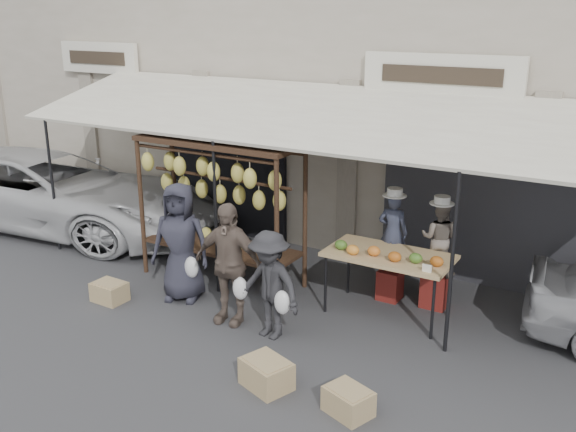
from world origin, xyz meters
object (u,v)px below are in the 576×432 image
object	(u,v)px
customer_left	(181,242)
crate_near_b	(348,402)
crate_near_a	(267,374)
crate_far	(110,292)
van	(42,172)
produce_table	(388,257)
customer_mid	(228,263)
vendor_right	(439,238)
banana_rack	(218,184)
customer_right	(270,285)
vendor_left	(393,233)

from	to	relation	value
customer_left	crate_near_b	bearing A→B (deg)	-41.05
crate_near_a	crate_far	bearing A→B (deg)	167.16
crate_near_b	van	size ratio (longest dim) A/B	0.09
produce_table	customer_mid	size ratio (longest dim) A/B	1.01
vendor_right	banana_rack	bearing A→B (deg)	9.89
customer_left	crate_near_b	xyz separation A→B (m)	(3.33, -1.34, -0.73)
customer_right	customer_mid	bearing A→B (deg)	-178.59
produce_table	customer_mid	world-z (taller)	customer_mid
vendor_right	crate_far	xyz separation A→B (m)	(-4.13, -2.26, -0.89)
customer_mid	customer_right	xyz separation A→B (m)	(0.70, -0.08, -0.12)
vendor_left	van	world-z (taller)	van
vendor_left	crate_far	world-z (taller)	vendor_left
vendor_left	crate_near_a	world-z (taller)	vendor_left
customer_mid	crate_far	distance (m)	2.04
produce_table	customer_right	distance (m)	1.71
vendor_right	crate_far	size ratio (longest dim) A/B	2.27
produce_table	crate_far	world-z (taller)	produce_table
produce_table	van	xyz separation A→B (m)	(-7.29, 0.30, 0.19)
customer_mid	van	xyz separation A→B (m)	(-5.53, 1.54, 0.22)
produce_table	vendor_right	xyz separation A→B (m)	(0.49, 0.63, 0.16)
customer_mid	crate_near_b	xyz separation A→B (m)	(2.31, -1.09, -0.70)
van	crate_near_b	bearing A→B (deg)	-115.02
vendor_left	crate_near_b	bearing A→B (deg)	95.05
customer_left	crate_near_a	bearing A→B (deg)	-49.40
vendor_left	van	size ratio (longest dim) A/B	0.23
customer_right	crate_far	size ratio (longest dim) A/B	3.06
vendor_right	van	distance (m)	7.79
vendor_left	crate_near_b	world-z (taller)	vendor_left
customer_right	produce_table	bearing A→B (deg)	59.45
vendor_left	vendor_right	bearing A→B (deg)	-179.71
crate_near_a	van	distance (m)	7.38
banana_rack	vendor_right	world-z (taller)	banana_rack
vendor_left	customer_mid	size ratio (longest dim) A/B	0.69
customer_left	crate_near_b	distance (m)	3.66
vendor_right	produce_table	bearing A→B (deg)	47.59
customer_right	crate_near_b	distance (m)	1.99
crate_near_b	customer_right	bearing A→B (deg)	147.91
produce_table	customer_left	bearing A→B (deg)	-160.34
vendor_right	crate_near_a	size ratio (longest dim) A/B	1.98
produce_table	van	bearing A→B (deg)	177.61
vendor_left	customer_right	world-z (taller)	vendor_left
customer_left	customer_right	world-z (taller)	customer_left
produce_table	customer_mid	bearing A→B (deg)	-144.90
crate_near_b	van	distance (m)	8.32
customer_mid	van	bearing A→B (deg)	158.04
customer_left	van	xyz separation A→B (m)	(-4.51, 1.30, 0.19)
customer_mid	vendor_right	bearing A→B (deg)	33.36
crate_near_b	produce_table	bearing A→B (deg)	103.17
banana_rack	crate_near_a	distance (m)	3.41
vendor_right	van	size ratio (longest dim) A/B	0.21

